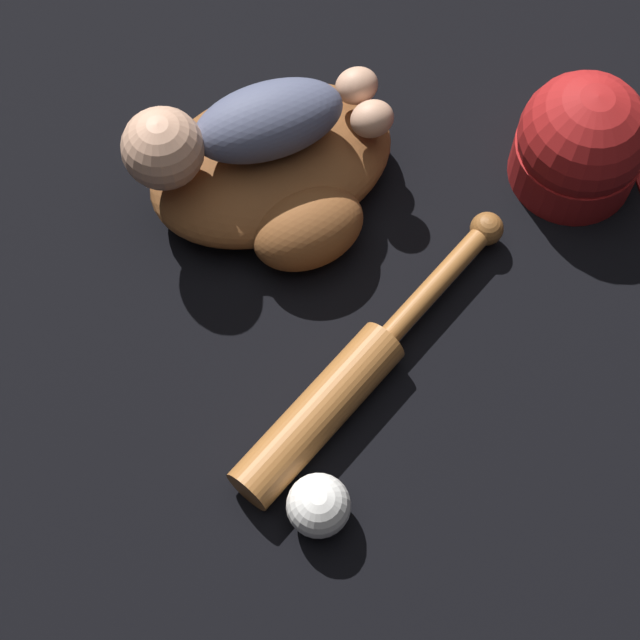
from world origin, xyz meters
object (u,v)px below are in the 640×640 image
Objects in this scene: baseball_glove at (278,174)px; baseball_cap at (581,143)px; baseball_bat at (347,382)px; baby_figure at (240,129)px; baseball at (319,506)px.

baseball_cap reaches higher than baseball_glove.
baseball_cap reaches higher than baseball_bat.
baseball_bat is (-0.02, 0.32, -0.12)m from baby_figure.
baby_figure is at bearing -25.59° from baseball_glove.
baseball_glove is at bearing -103.06° from baseball.
baseball_glove is 0.80× the size of baseball_bat.
baby_figure is at bearing -16.09° from baseball_cap.
baseball_bat is 0.16m from baseball.
baseball_glove reaches higher than baseball_bat.
baseball is 0.60m from baseball_cap.
baseball_cap is (-0.39, 0.11, 0.02)m from baseball_glove.
baseball_bat is 0.45m from baseball_cap.
baseball is (0.10, 0.44, -0.01)m from baseball_glove.
baseball_bat is at bearing 26.01° from baseball_cap.
baseball is at bearing 76.94° from baseball_glove.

